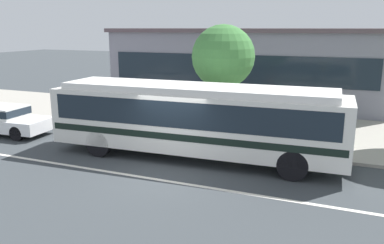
# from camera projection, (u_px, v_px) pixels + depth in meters

# --- Properties ---
(ground_plane) EXTENTS (120.00, 120.00, 0.00)m
(ground_plane) POSITION_uv_depth(u_px,v_px,m) (166.00, 171.00, 13.54)
(ground_plane) COLOR #373C40
(sidewalk_slab) EXTENTS (60.00, 8.00, 0.12)m
(sidewalk_slab) POSITION_uv_depth(u_px,v_px,m) (228.00, 124.00, 19.88)
(sidewalk_slab) COLOR #9D988D
(sidewalk_slab) RESTS_ON ground_plane
(lane_stripe_center) EXTENTS (56.00, 0.16, 0.01)m
(lane_stripe_center) POSITION_uv_depth(u_px,v_px,m) (155.00, 179.00, 12.82)
(lane_stripe_center) COLOR silver
(lane_stripe_center) RESTS_ON ground_plane
(transit_bus) EXTENTS (10.98, 2.90, 2.75)m
(transit_bus) POSITION_uv_depth(u_px,v_px,m) (195.00, 116.00, 14.57)
(transit_bus) COLOR silver
(transit_bus) RESTS_ON ground_plane
(pedestrian_waiting_near_sign) EXTENTS (0.46, 0.46, 1.70)m
(pedestrian_waiting_near_sign) POSITION_uv_depth(u_px,v_px,m) (162.00, 115.00, 17.11)
(pedestrian_waiting_near_sign) COLOR #6A6E4A
(pedestrian_waiting_near_sign) RESTS_ON sidewalk_slab
(bus_stop_sign) EXTENTS (0.15, 0.44, 2.40)m
(bus_stop_sign) POSITION_uv_depth(u_px,v_px,m) (293.00, 112.00, 14.98)
(bus_stop_sign) COLOR gray
(bus_stop_sign) RESTS_ON sidewalk_slab
(street_tree_near_stop) EXTENTS (2.75, 2.75, 4.82)m
(street_tree_near_stop) POSITION_uv_depth(u_px,v_px,m) (223.00, 57.00, 17.17)
(street_tree_near_stop) COLOR brown
(street_tree_near_stop) RESTS_ON sidewalk_slab
(station_building) EXTENTS (17.12, 7.18, 4.75)m
(station_building) POSITION_uv_depth(u_px,v_px,m) (249.00, 66.00, 25.69)
(station_building) COLOR gray
(station_building) RESTS_ON ground_plane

